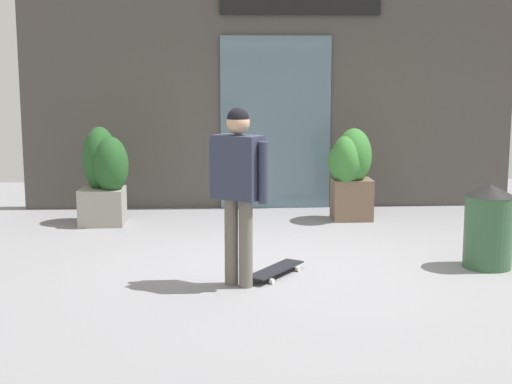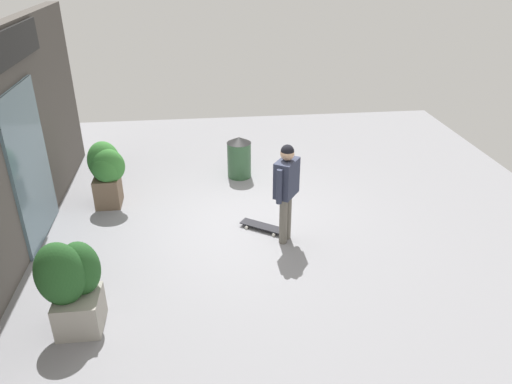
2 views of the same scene
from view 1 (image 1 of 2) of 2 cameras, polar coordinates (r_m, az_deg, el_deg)
ground_plane at (r=7.78m, az=2.76°, el=-5.71°), size 12.00×12.00×0.00m
building_facade at (r=10.94m, az=1.11°, el=7.59°), size 7.19×0.31×3.36m
skateboarder at (r=6.85m, az=-1.38°, el=1.11°), size 0.54×0.47×1.69m
skateboard at (r=7.38m, az=1.52°, el=-6.02°), size 0.63×0.79×0.08m
planter_box_left at (r=10.05m, az=7.24°, el=1.91°), size 0.60×0.68×1.25m
planter_box_right at (r=9.95m, az=-11.66°, el=1.38°), size 0.65×0.74×1.29m
trash_bin at (r=7.97m, az=17.52°, el=-2.51°), size 0.50×0.50×0.88m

